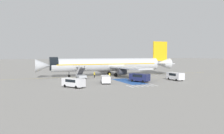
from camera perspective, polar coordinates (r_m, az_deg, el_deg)
The scene contains 20 objects.
ground_plane at distance 70.36m, azimuth -1.78°, elevation -2.34°, with size 600.00×600.00×0.00m, color gray.
apron_leadline_yellow at distance 70.32m, azimuth -1.18°, elevation -2.34°, with size 0.20×79.27×0.01m, color gold.
apron_stand_patch_blue at distance 56.24m, azimuth 4.31°, elevation -3.75°, with size 4.54×13.25×0.01m, color #2856A8.
apron_walkway_bar_0 at distance 47.48m, azimuth 4.67°, elevation -5.05°, with size 0.44×3.60×0.01m, color silver.
apron_walkway_bar_1 at distance 48.02m, azimuth 5.96°, elevation -4.96°, with size 0.44×3.60×0.01m, color silver.
apron_walkway_bar_2 at distance 48.58m, azimuth 7.22°, elevation -4.88°, with size 0.44×3.60×0.01m, color silver.
apron_walkway_bar_3 at distance 49.17m, azimuth 8.45°, elevation -4.79°, with size 0.44×3.60×0.01m, color silver.
apron_walkway_bar_4 at distance 49.77m, azimuth 9.65°, elevation -4.70°, with size 0.44×3.60×0.01m, color silver.
apron_walkway_bar_5 at distance 50.40m, azimuth 10.82°, elevation -4.62°, with size 0.44×3.60×0.01m, color silver.
airliner at distance 70.27m, azimuth -0.70°, elevation 0.67°, with size 45.64×34.28×11.47m.
boarding_stairs_forward at distance 63.16m, azimuth -8.09°, elevation -2.11°, with size 2.25×5.25×4.03m.
fuel_tanker at distance 91.98m, azimuth -0.89°, elevation 0.13°, with size 8.84×2.76×3.65m.
service_van_0 at distance 55.34m, azimuth 7.20°, elevation -2.59°, with size 4.31×5.41×2.07m.
service_van_1 at distance 60.45m, azimuth 16.21°, elevation -2.18°, with size 2.24×5.04×2.11m.
service_van_2 at distance 46.08m, azimuth -10.06°, elevation -3.87°, with size 4.38×5.33×1.95m.
service_van_3 at distance 51.99m, azimuth -1.70°, elevation -3.10°, with size 3.34×5.37×1.81m.
ground_crew_0 at distance 63.57m, azimuth -0.65°, elevation -2.11°, with size 0.49×0.43×1.61m.
ground_crew_1 at distance 64.86m, azimuth -4.61°, elevation -1.90°, with size 0.48×0.45×1.81m.
traffic_cone_0 at distance 58.30m, azimuth -12.87°, elevation -3.29°, with size 0.53×0.53×0.59m.
traffic_cone_1 at distance 71.35m, azimuth 14.84°, elevation -2.18°, with size 0.43×0.43×0.47m.
Camera 1 is at (-23.76, -65.87, 6.84)m, focal length 35.00 mm.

